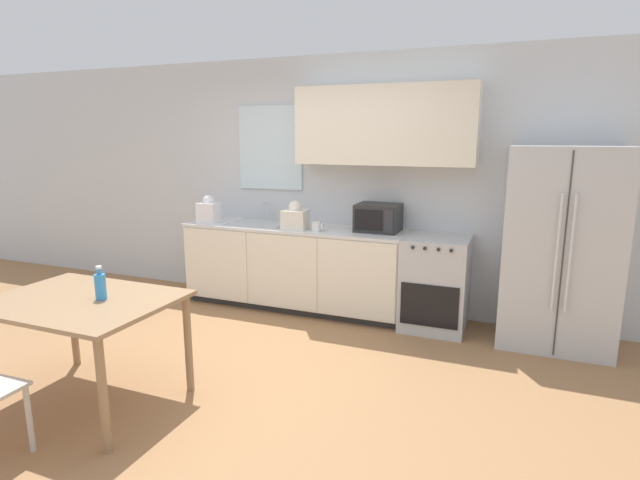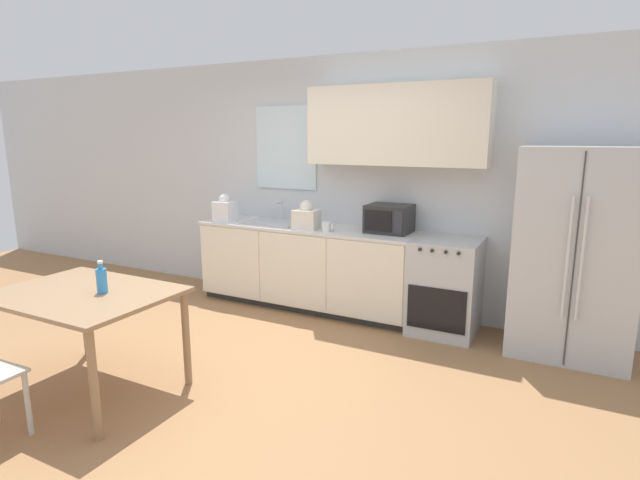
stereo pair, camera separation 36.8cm
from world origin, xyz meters
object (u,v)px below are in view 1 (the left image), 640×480
Objects in this scene: dining_table at (81,312)px; microwave at (378,218)px; drink_bottle at (100,286)px; coffee_mug at (317,227)px; refrigerator at (560,249)px; oven_range at (435,283)px.

microwave is at bearing 59.89° from dining_table.
microwave reaches higher than dining_table.
coffee_mug is at bearing 71.84° from drink_bottle.
drink_bottle is (-0.71, -2.16, -0.09)m from coffee_mug.
refrigerator is 2.27m from coffee_mug.
refrigerator is at bearing -3.90° from microwave.
oven_range is at bearing -9.14° from microwave.
coffee_mug is 0.10× the size of dining_table.
dining_table is at bearing -120.11° from microwave.
refrigerator is (1.07, -0.02, 0.44)m from oven_range.
drink_bottle is at bearing -117.98° from microwave.
dining_table is at bearing -130.91° from oven_range.
oven_range is at bearing 7.25° from coffee_mug.
dining_table is at bearing -161.56° from drink_bottle.
drink_bottle is at bearing -108.16° from coffee_mug.
refrigerator reaches higher than microwave.
dining_table is (-3.12, -2.35, -0.22)m from refrigerator.
drink_bottle reaches higher than oven_range.
microwave is 2.74m from drink_bottle.
oven_range is 2.10× the size of microwave.
oven_range is 0.51× the size of refrigerator.
microwave is 0.34× the size of dining_table.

